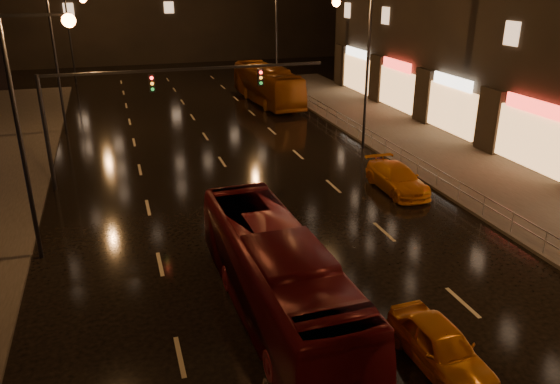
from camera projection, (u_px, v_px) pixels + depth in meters
name	position (u px, v px, depth m)	size (l,w,h in m)	color
ground	(229.00, 172.00, 32.18)	(140.00, 140.00, 0.00)	black
sidewalk_right	(477.00, 175.00, 31.43)	(7.00, 70.00, 0.15)	#38332D
traffic_signal	(133.00, 98.00, 29.04)	(15.31, 0.32, 6.20)	black
railing_right	(401.00, 152.00, 32.88)	(0.05, 56.00, 1.00)	#99999E
bus_red	(277.00, 276.00, 18.04)	(2.61, 11.16, 3.11)	#4D0B10
bus_curb	(267.00, 85.00, 49.08)	(2.75, 11.75, 3.27)	#83400D
taxi_near	(440.00, 346.00, 16.00)	(1.62, 4.03, 1.37)	#BE6811
taxi_far	(397.00, 178.00, 29.18)	(1.94, 4.78, 1.39)	orange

